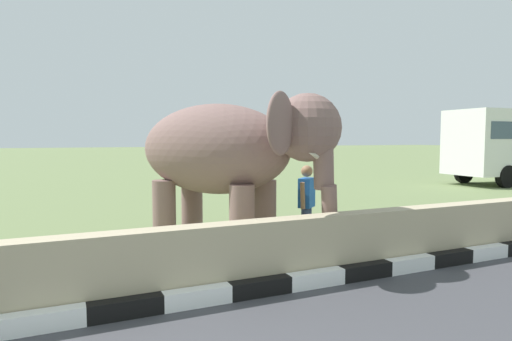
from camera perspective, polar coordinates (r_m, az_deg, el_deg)
striped_curb at (r=5.72m, az=-21.44°, el=-17.25°), size 16.20×0.20×0.24m
barrier_parapet at (r=6.40m, az=0.24°, el=-11.03°), size 28.00×0.36×1.00m
elephant at (r=8.05m, az=-3.35°, el=2.43°), size 3.70×3.92×2.95m
person_handler at (r=8.70m, az=6.67°, el=-4.11°), size 0.55×0.51×1.66m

